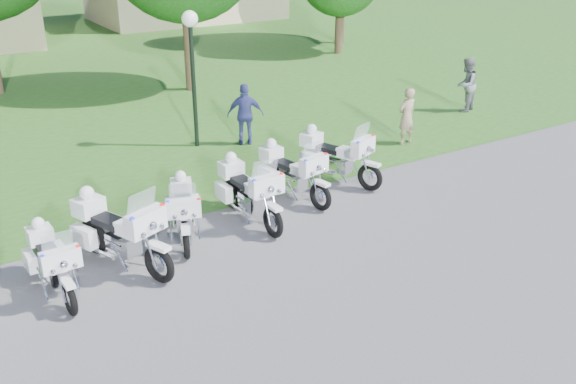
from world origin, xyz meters
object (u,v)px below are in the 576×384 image
motorcycle_2 (52,261)px  bystander_b (466,85)px  motorcycle_7 (336,155)px  motorcycle_3 (118,230)px  lamp_post (191,45)px  bystander_c (245,115)px  bystander_a (407,117)px  motorcycle_4 (183,210)px  motorcycle_5 (248,190)px  motorcycle_6 (292,171)px

motorcycle_2 → bystander_b: bearing=-165.9°
motorcycle_7 → motorcycle_3: bearing=-7.7°
lamp_post → bystander_c: (1.27, -0.61, -2.00)m
motorcycle_2 → bystander_a: size_ratio=1.29×
motorcycle_7 → motorcycle_4: bearing=-9.0°
motorcycle_4 → lamp_post: size_ratio=0.54×
bystander_a → motorcycle_3: bearing=11.7°
bystander_b → bystander_c: bearing=-30.4°
motorcycle_5 → motorcycle_6: (1.42, 0.51, -0.03)m
motorcycle_2 → motorcycle_5: size_ratio=0.88×
bystander_c → motorcycle_6: bearing=104.7°
motorcycle_3 → motorcycle_5: (3.01, 0.45, -0.04)m
bystander_a → bystander_b: bystander_b is taller
lamp_post → bystander_b: size_ratio=2.11×
lamp_post → bystander_b: 9.45m
motorcycle_4 → motorcycle_6: (2.94, 0.54, 0.04)m
bystander_b → bystander_a: bearing=-2.9°
motorcycle_6 → bystander_c: (0.90, 3.88, 0.23)m
motorcycle_4 → bystander_b: bystander_b is taller
motorcycle_4 → bystander_c: 5.86m
motorcycle_2 → motorcycle_7: motorcycle_7 is taller
motorcycle_7 → bystander_c: 3.64m
motorcycle_7 → bystander_a: (3.35, 1.19, 0.14)m
motorcycle_6 → bystander_b: 9.25m
motorcycle_5 → motorcycle_7: motorcycle_5 is taller
bystander_c → motorcycle_7: bearing=126.7°
motorcycle_4 → motorcycle_7: motorcycle_7 is taller
motorcycle_7 → bystander_b: bearing=-179.3°
motorcycle_4 → lamp_post: bearing=-96.2°
motorcycle_4 → motorcycle_2: bearing=35.3°
bystander_b → motorcycle_4: bearing=-7.1°
motorcycle_3 → motorcycle_7: bearing=170.2°
motorcycle_6 → bystander_a: size_ratio=1.40×
motorcycle_3 → bystander_b: size_ratio=1.35×
lamp_post → bystander_b: bearing=-9.4°
motorcycle_3 → bystander_c: bystander_c is taller
motorcycle_6 → bystander_c: 3.99m
bystander_a → bystander_b: size_ratio=0.91×
motorcycle_6 → lamp_post: 5.03m
motorcycle_3 → motorcycle_4: motorcycle_3 is taller
bystander_b → motorcycle_7: bearing=-3.6°
motorcycle_4 → motorcycle_6: size_ratio=0.90×
motorcycle_3 → lamp_post: 7.13m
motorcycle_5 → bystander_a: bystander_a is taller
motorcycle_2 → motorcycle_3: size_ratio=0.87×
motorcycle_2 → motorcycle_5: 4.34m
bystander_c → motorcycle_4: bearing=76.8°
motorcycle_2 → motorcycle_3: 1.31m
motorcycle_3 → lamp_post: lamp_post is taller
motorcycle_2 → bystander_a: bearing=-167.7°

